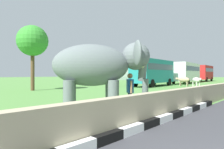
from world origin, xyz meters
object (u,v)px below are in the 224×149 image
object	(u,v)px
bus_teal	(153,71)
elephant	(100,66)
bus_white	(186,71)
person_handler	(130,90)
bus_red	(204,72)
cow_near	(196,80)
cow_mid	(184,80)

from	to	relation	value
bus_teal	elephant	bearing A→B (deg)	-155.33
bus_teal	bus_white	size ratio (longest dim) A/B	0.87
person_handler	elephant	bearing A→B (deg)	150.30
bus_teal	bus_red	bearing A→B (deg)	2.43
bus_red	cow_near	world-z (taller)	bus_red
bus_white	cow_near	xyz separation A→B (m)	(-8.98, -4.93, -1.21)
person_handler	bus_red	bearing A→B (deg)	13.73
bus_white	cow_mid	size ratio (longest dim) A/B	5.06
cow_near	cow_mid	bearing A→B (deg)	63.77
person_handler	cow_mid	bearing A→B (deg)	16.46
person_handler	bus_white	distance (m)	28.13
elephant	person_handler	bearing A→B (deg)	-29.70
elephant	person_handler	xyz separation A→B (m)	(1.15, -0.66, -1.00)
person_handler	bus_red	xyz separation A→B (m)	(39.38, 9.62, 1.15)
elephant	cow_mid	size ratio (longest dim) A/B	2.05
bus_white	bus_red	distance (m)	12.63
person_handler	bus_teal	size ratio (longest dim) A/B	0.20
bus_red	bus_teal	bearing A→B (deg)	-177.57
bus_teal	cow_near	xyz separation A→B (m)	(1.60, -5.09, -1.21)
cow_near	cow_mid	distance (m)	2.25
bus_red	cow_near	bearing A→B (deg)	-164.26
bus_white	cow_near	world-z (taller)	bus_white
person_handler	cow_mid	distance (m)	19.62
person_handler	bus_white	bearing A→B (deg)	17.54
person_handler	cow_near	xyz separation A→B (m)	(17.82, 3.54, -0.06)
elephant	cow_near	bearing A→B (deg)	8.66
elephant	person_handler	distance (m)	1.66
bus_red	cow_near	distance (m)	22.43
cow_near	cow_mid	xyz separation A→B (m)	(0.99, 2.01, 0.00)
bus_white	cow_mid	bearing A→B (deg)	-159.96
bus_white	bus_red	size ratio (longest dim) A/B	1.13
elephant	person_handler	world-z (taller)	elephant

